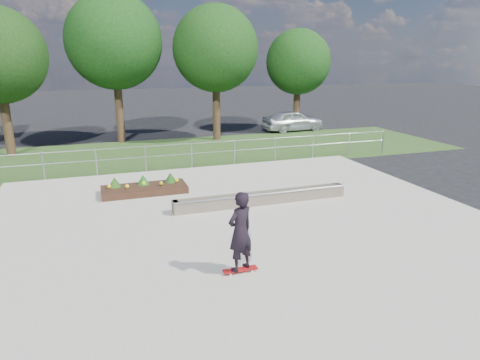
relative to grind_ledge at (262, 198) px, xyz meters
name	(u,v)px	position (x,y,z in m)	size (l,w,h in m)	color
ground	(250,231)	(-1.14, -1.96, -0.26)	(120.00, 120.00, 0.00)	black
grass_verge	(177,153)	(-1.14, 9.04, -0.25)	(30.00, 8.00, 0.02)	#29461C
concrete_slab	(250,231)	(-1.14, -1.96, -0.23)	(15.00, 15.00, 0.06)	#A9A596
fence	(192,152)	(-1.14, 5.54, 0.51)	(20.06, 0.06, 1.20)	#989BA1
tree_mid_left	(114,42)	(-3.64, 13.04, 5.34)	(5.25, 5.25, 8.25)	#332114
tree_mid_right	(216,49)	(1.86, 12.04, 4.97)	(4.90, 4.90, 7.70)	#312013
tree_far_right	(298,62)	(7.86, 13.54, 4.21)	(4.20, 4.20, 6.60)	black
grind_ledge	(262,198)	(0.00, 0.00, 0.00)	(6.00, 0.44, 0.43)	brown
planter_bed	(144,187)	(-3.58, 2.56, -0.02)	(3.00, 1.20, 0.61)	black
skateboarder	(240,232)	(-2.23, -4.25, 0.79)	(0.80, 0.68, 1.92)	silver
parked_car	(293,121)	(7.55, 13.40, 0.44)	(1.66, 4.13, 1.41)	silver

